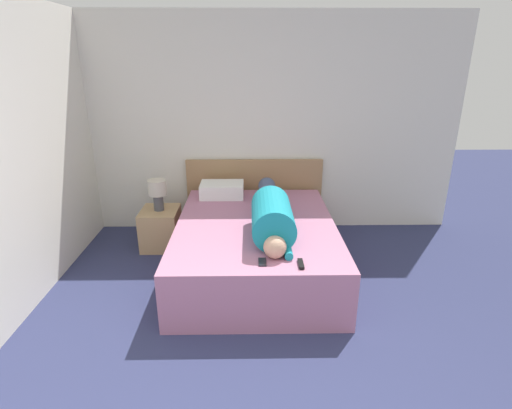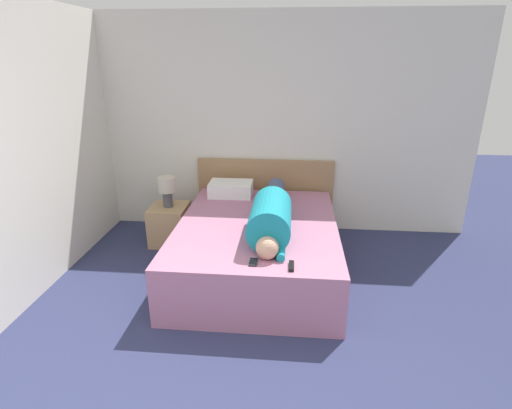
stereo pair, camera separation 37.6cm
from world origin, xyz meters
name	(u,v)px [view 1 (the left image)]	position (x,y,z in m)	size (l,w,h in m)	color
wall_back	(251,127)	(0.00, 3.56, 1.30)	(5.07, 0.06, 2.60)	silver
wall_left	(1,165)	(-1.97, 1.77, 1.30)	(0.06, 4.73, 2.60)	silver
bed	(256,247)	(0.04, 2.38, 0.27)	(1.58, 2.07, 0.54)	#B2708E
headboard	(254,194)	(0.04, 3.49, 0.45)	(1.70, 0.04, 0.91)	#A37A51
nightstand	(161,228)	(-1.05, 2.96, 0.23)	(0.42, 0.46, 0.45)	tan
table_lamp	(157,191)	(-1.05, 2.96, 0.68)	(0.21, 0.21, 0.36)	#4C4C51
person_lying	(271,213)	(0.19, 2.22, 0.70)	(0.38, 1.73, 0.38)	tan
pillow_near_headboard	(222,190)	(-0.34, 3.17, 0.62)	(0.51, 0.34, 0.16)	white
tv_remote	(301,264)	(0.39, 1.50, 0.55)	(0.04, 0.15, 0.02)	black
cell_phone	(262,262)	(0.08, 1.55, 0.55)	(0.06, 0.13, 0.01)	black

